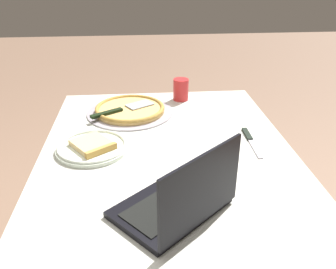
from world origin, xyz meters
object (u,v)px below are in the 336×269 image
Objects in this scene: pizza_plate at (92,147)px; drink_cup at (181,89)px; laptop at (180,201)px; table_knife at (250,139)px; dining_table at (169,175)px; pizza_tray at (130,110)px.

drink_cup reaches higher than pizza_plate.
laptop is 0.48m from pizza_plate.
table_knife is (-0.02, 0.60, -0.01)m from pizza_plate.
laptop is at bearing -7.05° from drink_cup.
dining_table is 4.91× the size of pizza_plate.
drink_cup is at bearing 119.86° from pizza_tray.
pizza_tray is at bearing 158.05° from pizza_plate.
table_knife is at bearing 92.33° from pizza_plate.
pizza_plate is at bearing -144.79° from laptop.
dining_table is 0.30m from pizza_plate.
drink_cup reaches higher than pizza_tray.
pizza_plate is at bearing -104.13° from dining_table.
laptop reaches higher than table_knife.
pizza_tray reaches higher than table_knife.
drink_cup is (-0.45, -0.22, 0.05)m from table_knife.
pizza_plate is at bearing -21.95° from pizza_tray.
pizza_tray is 1.64× the size of table_knife.
pizza_plate reaches higher than table_knife.
dining_table is 3.47× the size of laptop.
drink_cup is at bearing 168.70° from dining_table.
pizza_tray is (-0.33, 0.13, 0.00)m from pizza_plate.
pizza_plate is at bearing -87.67° from table_knife.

